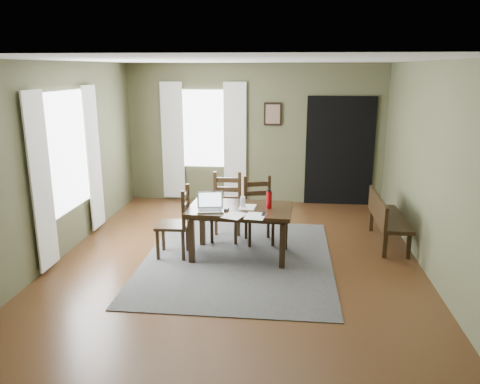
# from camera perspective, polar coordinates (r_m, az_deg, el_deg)

# --- Properties ---
(ground) EXTENTS (5.00, 6.00, 0.01)m
(ground) POSITION_cam_1_polar(r_m,az_deg,el_deg) (6.65, -0.27, -8.23)
(ground) COLOR #492C16
(room_shell) EXTENTS (5.02, 6.02, 2.71)m
(room_shell) POSITION_cam_1_polar(r_m,az_deg,el_deg) (6.17, -0.30, 7.42)
(room_shell) COLOR #505235
(room_shell) RESTS_ON ground
(rug) EXTENTS (2.60, 3.20, 0.01)m
(rug) POSITION_cam_1_polar(r_m,az_deg,el_deg) (6.64, -0.27, -8.14)
(rug) COLOR #3D3D3D
(rug) RESTS_ON ground
(dining_table) EXTENTS (1.46, 0.92, 0.71)m
(dining_table) POSITION_cam_1_polar(r_m,az_deg,el_deg) (6.53, 0.00, -2.64)
(dining_table) COLOR black
(dining_table) RESTS_ON rug
(chair_end) EXTENTS (0.46, 0.46, 1.00)m
(chair_end) POSITION_cam_1_polar(r_m,az_deg,el_deg) (6.65, -7.79, -3.77)
(chair_end) COLOR black
(chair_end) RESTS_ON rug
(chair_back_left) EXTENTS (0.46, 0.46, 1.03)m
(chair_back_left) POSITION_cam_1_polar(r_m,az_deg,el_deg) (7.25, -1.71, -1.93)
(chair_back_left) COLOR black
(chair_back_left) RESTS_ON rug
(chair_back_right) EXTENTS (0.53, 0.53, 0.99)m
(chair_back_right) POSITION_cam_1_polar(r_m,az_deg,el_deg) (7.14, 2.29, -2.36)
(chair_back_right) COLOR black
(chair_back_right) RESTS_ON rug
(bench) EXTENTS (0.43, 1.33, 0.75)m
(bench) POSITION_cam_1_polar(r_m,az_deg,el_deg) (7.40, 17.30, -2.73)
(bench) COLOR black
(bench) RESTS_ON ground
(laptop) EXTENTS (0.40, 0.34, 0.24)m
(laptop) POSITION_cam_1_polar(r_m,az_deg,el_deg) (6.39, -3.65, -1.64)
(laptop) COLOR #B7B7BC
(laptop) RESTS_ON dining_table
(computer_mouse) EXTENTS (0.07, 0.10, 0.03)m
(computer_mouse) POSITION_cam_1_polar(r_m,az_deg,el_deg) (6.38, -1.65, -2.11)
(computer_mouse) COLOR #3F3F42
(computer_mouse) RESTS_ON dining_table
(tv_remote) EXTENTS (0.06, 0.16, 0.02)m
(tv_remote) POSITION_cam_1_polar(r_m,az_deg,el_deg) (6.21, 2.93, -2.67)
(tv_remote) COLOR black
(tv_remote) RESTS_ON dining_table
(drinking_glass) EXTENTS (0.07, 0.07, 0.14)m
(drinking_glass) POSITION_cam_1_polar(r_m,az_deg,el_deg) (6.51, 0.35, -1.21)
(drinking_glass) COLOR silver
(drinking_glass) RESTS_ON dining_table
(water_bottle) EXTENTS (0.10, 0.10, 0.28)m
(water_bottle) POSITION_cam_1_polar(r_m,az_deg,el_deg) (6.45, 3.55, -0.90)
(water_bottle) COLOR #B20D13
(water_bottle) RESTS_ON dining_table
(paper_b) EXTENTS (0.29, 0.35, 0.00)m
(paper_b) POSITION_cam_1_polar(r_m,az_deg,el_deg) (6.13, 1.88, -2.95)
(paper_b) COLOR white
(paper_b) RESTS_ON dining_table
(paper_c) EXTENTS (0.24, 0.30, 0.00)m
(paper_c) POSITION_cam_1_polar(r_m,az_deg,el_deg) (6.52, 0.91, -1.83)
(paper_c) COLOR white
(paper_c) RESTS_ON dining_table
(paper_e) EXTENTS (0.34, 0.39, 0.00)m
(paper_e) POSITION_cam_1_polar(r_m,az_deg,el_deg) (6.15, -0.70, -2.89)
(paper_e) COLOR white
(paper_e) RESTS_ON dining_table
(window_left) EXTENTS (0.01, 1.30, 1.70)m
(window_left) POSITION_cam_1_polar(r_m,az_deg,el_deg) (7.11, -20.36, 4.62)
(window_left) COLOR white
(window_left) RESTS_ON ground
(window_back) EXTENTS (1.00, 0.01, 1.50)m
(window_back) POSITION_cam_1_polar(r_m,az_deg,el_deg) (9.27, -4.46, 7.70)
(window_back) COLOR white
(window_back) RESTS_ON ground
(curtain_left_near) EXTENTS (0.03, 0.48, 2.30)m
(curtain_left_near) POSITION_cam_1_polar(r_m,az_deg,el_deg) (6.44, -23.08, 1.07)
(curtain_left_near) COLOR silver
(curtain_left_near) RESTS_ON ground
(curtain_left_far) EXTENTS (0.03, 0.48, 2.30)m
(curtain_left_far) POSITION_cam_1_polar(r_m,az_deg,el_deg) (7.88, -17.41, 3.93)
(curtain_left_far) COLOR silver
(curtain_left_far) RESTS_ON ground
(curtain_back_left) EXTENTS (0.44, 0.03, 2.30)m
(curtain_back_left) POSITION_cam_1_polar(r_m,az_deg,el_deg) (9.41, -8.20, 6.16)
(curtain_back_left) COLOR silver
(curtain_back_left) RESTS_ON ground
(curtain_back_right) EXTENTS (0.44, 0.03, 2.30)m
(curtain_back_right) POSITION_cam_1_polar(r_m,az_deg,el_deg) (9.18, -0.63, 6.10)
(curtain_back_right) COLOR silver
(curtain_back_right) RESTS_ON ground
(framed_picture) EXTENTS (0.34, 0.03, 0.44)m
(framed_picture) POSITION_cam_1_polar(r_m,az_deg,el_deg) (9.09, 4.02, 9.46)
(framed_picture) COLOR black
(framed_picture) RESTS_ON ground
(doorway_back) EXTENTS (1.30, 0.03, 2.10)m
(doorway_back) POSITION_cam_1_polar(r_m,az_deg,el_deg) (9.23, 12.06, 4.87)
(doorway_back) COLOR black
(doorway_back) RESTS_ON ground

